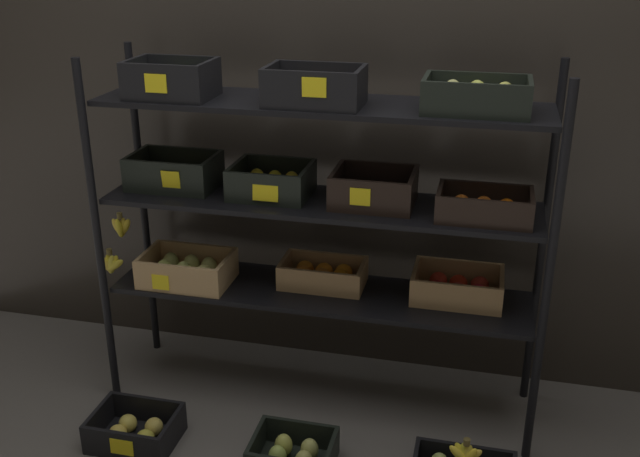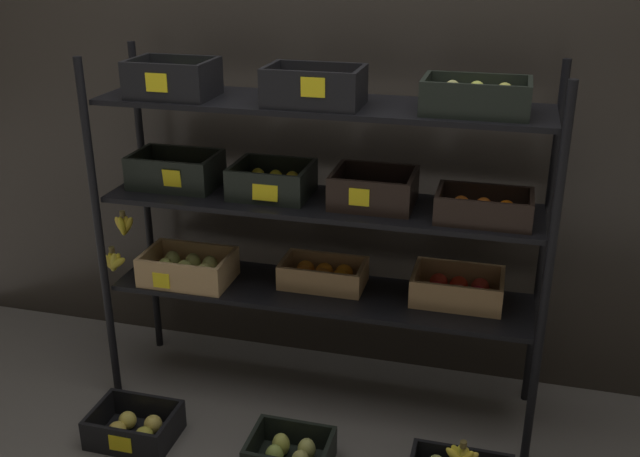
{
  "view_description": "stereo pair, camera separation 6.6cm",
  "coord_description": "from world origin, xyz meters",
  "px_view_note": "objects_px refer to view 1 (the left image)",
  "views": [
    {
      "loc": [
        0.61,
        -2.57,
        1.85
      ],
      "look_at": [
        0.0,
        0.0,
        0.77
      ],
      "focal_mm": 41.03,
      "sensor_mm": 36.0,
      "label": 1
    },
    {
      "loc": [
        0.68,
        -2.55,
        1.85
      ],
      "look_at": [
        0.0,
        0.0,
        0.77
      ],
      "focal_mm": 41.03,
      "sensor_mm": 36.0,
      "label": 2
    }
  ],
  "objects_px": {
    "display_rack": "(316,200)",
    "crate_ground_pear": "(293,455)",
    "banana_bunch_loose": "(466,454)",
    "crate_ground_apple_gold": "(136,431)"
  },
  "relations": [
    {
      "from": "display_rack",
      "to": "banana_bunch_loose",
      "type": "relative_size",
      "value": 13.79
    },
    {
      "from": "banana_bunch_loose",
      "to": "crate_ground_pear",
      "type": "bearing_deg",
      "value": -177.36
    },
    {
      "from": "crate_ground_apple_gold",
      "to": "crate_ground_pear",
      "type": "distance_m",
      "value": 0.64
    },
    {
      "from": "display_rack",
      "to": "banana_bunch_loose",
      "type": "height_order",
      "value": "display_rack"
    },
    {
      "from": "display_rack",
      "to": "crate_ground_pear",
      "type": "bearing_deg",
      "value": -86.96
    },
    {
      "from": "crate_ground_apple_gold",
      "to": "crate_ground_pear",
      "type": "height_order",
      "value": "crate_ground_apple_gold"
    },
    {
      "from": "crate_ground_apple_gold",
      "to": "banana_bunch_loose",
      "type": "bearing_deg",
      "value": 1.4
    },
    {
      "from": "crate_ground_pear",
      "to": "banana_bunch_loose",
      "type": "bearing_deg",
      "value": 2.64
    },
    {
      "from": "crate_ground_pear",
      "to": "banana_bunch_loose",
      "type": "xyz_separation_m",
      "value": [
        0.62,
        0.03,
        0.1
      ]
    },
    {
      "from": "crate_ground_pear",
      "to": "crate_ground_apple_gold",
      "type": "bearing_deg",
      "value": -179.81
    }
  ]
}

